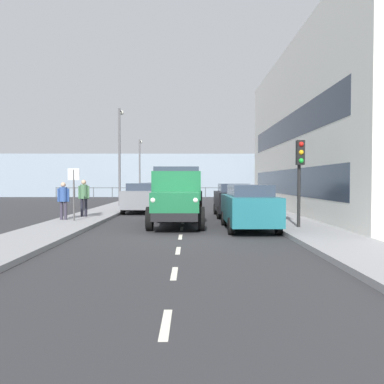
{
  "coord_description": "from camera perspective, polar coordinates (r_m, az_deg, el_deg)",
  "views": [
    {
      "loc": [
        -0.31,
        13.17,
        1.86
      ],
      "look_at": [
        -0.43,
        -7.67,
        1.26
      ],
      "focal_mm": 35.89,
      "sensor_mm": 36.0,
      "label": 1
    }
  ],
  "objects": [
    {
      "name": "car_grey_oppositeside_0",
      "position": [
        22.73,
        -7.59,
        -0.79
      ],
      "size": [
        1.88,
        4.12,
        1.72
      ],
      "color": "slate",
      "rests_on": "ground_plane"
    },
    {
      "name": "car_black_kerbside_1",
      "position": [
        20.1,
        6.08,
        -1.11
      ],
      "size": [
        1.83,
        4.08,
        1.72
      ],
      "color": "black",
      "rests_on": "ground_plane"
    },
    {
      "name": "pedestrian_strolling",
      "position": [
        17.83,
        -18.57,
        -0.81
      ],
      "size": [
        0.53,
        0.34,
        1.65
      ],
      "color": "#383342",
      "rests_on": "sidewalk_right"
    },
    {
      "name": "car_silver_oppositeside_1",
      "position": [
        28.34,
        -6.15,
        -0.3
      ],
      "size": [
        1.86,
        4.7,
        1.72
      ],
      "color": "#B7BABF",
      "rests_on": "ground_plane"
    },
    {
      "name": "road_centreline_markings",
      "position": [
        21.52,
        -1.17,
        -3.29
      ],
      "size": [
        0.12,
        34.62,
        0.01
      ],
      "color": "silver",
      "rests_on": "ground_plane"
    },
    {
      "name": "pedestrian_near_railing",
      "position": [
        19.09,
        -15.78,
        -0.41
      ],
      "size": [
        0.53,
        0.34,
        1.77
      ],
      "color": "black",
      "rests_on": "sidewalk_right"
    },
    {
      "name": "building_terrace",
      "position": [
        24.12,
        23.91,
        8.25
      ],
      "size": [
        8.7,
        20.77,
        9.39
      ],
      "color": "silver",
      "rests_on": "ground_plane"
    },
    {
      "name": "street_sign",
      "position": [
        17.27,
        -17.16,
        0.99
      ],
      "size": [
        0.5,
        0.07,
        2.25
      ],
      "color": "#4C4C4C",
      "rests_on": "sidewalk_right"
    },
    {
      "name": "lamp_post_far",
      "position": [
        37.86,
        -7.75,
        4.31
      ],
      "size": [
        0.32,
        1.14,
        5.74
      ],
      "color": "#59595B",
      "rests_on": "sidewalk_right"
    },
    {
      "name": "sidewalk_right",
      "position": [
        22.91,
        -12.84,
        -2.85
      ],
      "size": [
        2.27,
        38.73,
        0.15
      ],
      "primitive_type": "cube",
      "color": "gray",
      "rests_on": "ground_plane"
    },
    {
      "name": "car_teal_kerbside_near",
      "position": [
        14.77,
        8.41,
        -2.11
      ],
      "size": [
        1.83,
        4.51,
        1.72
      ],
      "color": "#1E6670",
      "rests_on": "ground_plane"
    },
    {
      "name": "traffic_light_near",
      "position": [
        14.68,
        15.74,
        3.98
      ],
      "size": [
        0.28,
        0.41,
        3.2
      ],
      "color": "black",
      "rests_on": "sidewalk_left"
    },
    {
      "name": "sea_horizon",
      "position": [
        44.67,
        -0.74,
        2.48
      ],
      "size": [
        80.0,
        0.8,
        5.0
      ],
      "primitive_type": "cube",
      "color": "#8C9EAD",
      "rests_on": "ground_plane"
    },
    {
      "name": "lamp_post_promenade",
      "position": [
        27.11,
        -10.68,
        6.42
      ],
      "size": [
        0.32,
        1.14,
        6.71
      ],
      "color": "#59595B",
      "rests_on": "sidewalk_right"
    },
    {
      "name": "seawall_railing",
      "position": [
        41.08,
        -0.77,
        0.34
      ],
      "size": [
        28.08,
        0.08,
        1.2
      ],
      "color": "#4C5156",
      "rests_on": "ground_plane"
    },
    {
      "name": "car_white_oppositeside_2",
      "position": [
        34.02,
        -5.18,
        0.03
      ],
      "size": [
        1.89,
        4.44,
        1.72
      ],
      "color": "white",
      "rests_on": "ground_plane"
    },
    {
      "name": "ground_plane",
      "position": [
        22.38,
        -1.14,
        -3.11
      ],
      "size": [
        80.0,
        80.0,
        0.0
      ],
      "primitive_type": "plane",
      "color": "#2D2D30"
    },
    {
      "name": "sidewalk_left",
      "position": [
        22.79,
        10.63,
        -2.87
      ],
      "size": [
        2.27,
        38.73,
        0.15
      ],
      "primitive_type": "cube",
      "color": "gray",
      "rests_on": "ground_plane"
    },
    {
      "name": "truck_vintage_green",
      "position": [
        15.6,
        -2.3,
        -0.86
      ],
      "size": [
        2.17,
        5.64,
        2.43
      ],
      "color": "black",
      "rests_on": "ground_plane"
    }
  ]
}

